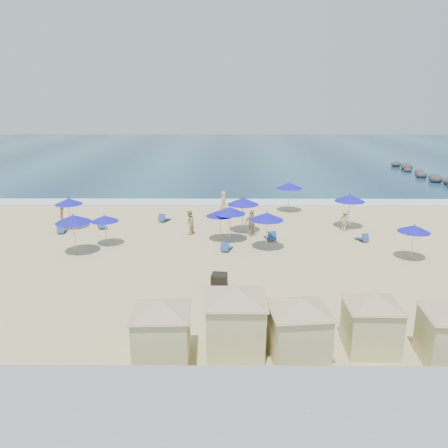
{
  "coord_description": "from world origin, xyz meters",
  "views": [
    {
      "loc": [
        -0.34,
        -24.05,
        9.33
      ],
      "look_at": [
        -0.47,
        3.0,
        1.52
      ],
      "focal_mm": 35.0,
      "sensor_mm": 36.0,
      "label": 1
    }
  ],
  "objects_px": {
    "beachgoer_0": "(62,218)",
    "beachgoer_1": "(189,222)",
    "cabana_2": "(299,321)",
    "umbrella_0": "(73,219)",
    "umbrella_5": "(243,201)",
    "umbrella_4": "(230,210)",
    "umbrella_6": "(267,216)",
    "umbrella_2": "(105,218)",
    "umbrella_3": "(220,213)",
    "trash_bin": "(219,281)",
    "beachgoer_4": "(223,200)",
    "umbrella_1": "(69,201)",
    "cabana_1": "(236,310)",
    "cabana_3": "(372,314)",
    "rock_jetty": "(441,181)",
    "cabana_0": "(161,322)",
    "umbrella_8": "(350,198)",
    "umbrella_9": "(414,229)",
    "beachgoer_2": "(251,223)",
    "umbrella_7": "(289,186)",
    "beachgoer_3": "(345,220)"
  },
  "relations": [
    {
      "from": "beachgoer_0",
      "to": "umbrella_5",
      "type": "bearing_deg",
      "value": 75.99
    },
    {
      "from": "cabana_2",
      "to": "umbrella_0",
      "type": "bearing_deg",
      "value": 136.51
    },
    {
      "from": "umbrella_1",
      "to": "umbrella_5",
      "type": "distance_m",
      "value": 12.81
    },
    {
      "from": "rock_jetty",
      "to": "umbrella_8",
      "type": "xyz_separation_m",
      "value": [
        -15.23,
        -17.53,
        1.91
      ]
    },
    {
      "from": "cabana_3",
      "to": "umbrella_7",
      "type": "xyz_separation_m",
      "value": [
        -0.2,
        21.39,
        0.76
      ]
    },
    {
      "from": "umbrella_6",
      "to": "beachgoer_2",
      "type": "height_order",
      "value": "umbrella_6"
    },
    {
      "from": "beachgoer_0",
      "to": "beachgoer_1",
      "type": "bearing_deg",
      "value": 70.68
    },
    {
      "from": "trash_bin",
      "to": "beachgoer_0",
      "type": "height_order",
      "value": "beachgoer_0"
    },
    {
      "from": "rock_jetty",
      "to": "umbrella_9",
      "type": "bearing_deg",
      "value": -118.64
    },
    {
      "from": "umbrella_5",
      "to": "umbrella_8",
      "type": "xyz_separation_m",
      "value": [
        7.91,
        1.09,
        -0.01
      ]
    },
    {
      "from": "cabana_1",
      "to": "beachgoer_1",
      "type": "relative_size",
      "value": 2.65
    },
    {
      "from": "umbrella_3",
      "to": "umbrella_0",
      "type": "bearing_deg",
      "value": -163.76
    },
    {
      "from": "beachgoer_0",
      "to": "umbrella_9",
      "type": "bearing_deg",
      "value": 64.26
    },
    {
      "from": "umbrella_4",
      "to": "umbrella_6",
      "type": "relative_size",
      "value": 0.99
    },
    {
      "from": "rock_jetty",
      "to": "cabana_3",
      "type": "height_order",
      "value": "cabana_3"
    },
    {
      "from": "rock_jetty",
      "to": "umbrella_0",
      "type": "relative_size",
      "value": 10.32
    },
    {
      "from": "cabana_3",
      "to": "beachgoer_4",
      "type": "height_order",
      "value": "cabana_3"
    },
    {
      "from": "umbrella_7",
      "to": "beachgoer_2",
      "type": "bearing_deg",
      "value": -117.05
    },
    {
      "from": "umbrella_3",
      "to": "rock_jetty",
      "type": "bearing_deg",
      "value": 39.84
    },
    {
      "from": "trash_bin",
      "to": "umbrella_9",
      "type": "relative_size",
      "value": 0.35
    },
    {
      "from": "umbrella_1",
      "to": "umbrella_2",
      "type": "distance_m",
      "value": 5.31
    },
    {
      "from": "cabana_1",
      "to": "cabana_3",
      "type": "height_order",
      "value": "cabana_1"
    },
    {
      "from": "umbrella_2",
      "to": "umbrella_3",
      "type": "bearing_deg",
      "value": 7.38
    },
    {
      "from": "cabana_2",
      "to": "beachgoer_0",
      "type": "bearing_deg",
      "value": 131.35
    },
    {
      "from": "cabana_0",
      "to": "cabana_3",
      "type": "relative_size",
      "value": 1.04
    },
    {
      "from": "rock_jetty",
      "to": "umbrella_1",
      "type": "xyz_separation_m",
      "value": [
        -35.92,
        -17.79,
        1.69
      ]
    },
    {
      "from": "trash_bin",
      "to": "cabana_3",
      "type": "relative_size",
      "value": 0.19
    },
    {
      "from": "umbrella_7",
      "to": "umbrella_8",
      "type": "xyz_separation_m",
      "value": [
        3.78,
        -4.89,
        0.03
      ]
    },
    {
      "from": "umbrella_1",
      "to": "beachgoer_4",
      "type": "relative_size",
      "value": 1.46
    },
    {
      "from": "cabana_2",
      "to": "cabana_3",
      "type": "bearing_deg",
      "value": 12.57
    },
    {
      "from": "umbrella_3",
      "to": "beachgoer_3",
      "type": "distance_m",
      "value": 9.41
    },
    {
      "from": "cabana_1",
      "to": "beachgoer_3",
      "type": "bearing_deg",
      "value": 62.3
    },
    {
      "from": "cabana_0",
      "to": "umbrella_8",
      "type": "distance_m",
      "value": 20.72
    },
    {
      "from": "umbrella_2",
      "to": "umbrella_9",
      "type": "distance_m",
      "value": 19.23
    },
    {
      "from": "umbrella_9",
      "to": "umbrella_6",
      "type": "bearing_deg",
      "value": 168.01
    },
    {
      "from": "beachgoer_1",
      "to": "umbrella_9",
      "type": "bearing_deg",
      "value": 80.02
    },
    {
      "from": "cabana_0",
      "to": "beachgoer_0",
      "type": "distance_m",
      "value": 19.66
    },
    {
      "from": "umbrella_1",
      "to": "beachgoer_2",
      "type": "distance_m",
      "value": 13.53
    },
    {
      "from": "umbrella_1",
      "to": "rock_jetty",
      "type": "bearing_deg",
      "value": 26.35
    },
    {
      "from": "beachgoer_2",
      "to": "umbrella_5",
      "type": "bearing_deg",
      "value": 91.46
    },
    {
      "from": "umbrella_1",
      "to": "beachgoer_1",
      "type": "xyz_separation_m",
      "value": [
        8.98,
        -1.5,
        -1.18
      ]
    },
    {
      "from": "rock_jetty",
      "to": "umbrella_4",
      "type": "height_order",
      "value": "umbrella_4"
    },
    {
      "from": "trash_bin",
      "to": "umbrella_0",
      "type": "bearing_deg",
      "value": 157.67
    },
    {
      "from": "trash_bin",
      "to": "cabana_2",
      "type": "relative_size",
      "value": 0.18
    },
    {
      "from": "umbrella_5",
      "to": "beachgoer_1",
      "type": "xyz_separation_m",
      "value": [
        -3.8,
        -0.66,
        -1.4
      ]
    },
    {
      "from": "trash_bin",
      "to": "beachgoer_4",
      "type": "relative_size",
      "value": 0.47
    },
    {
      "from": "umbrella_1",
      "to": "beachgoer_1",
      "type": "height_order",
      "value": "umbrella_1"
    },
    {
      "from": "beachgoer_1",
      "to": "beachgoer_4",
      "type": "bearing_deg",
      "value": 171.46
    },
    {
      "from": "umbrella_0",
      "to": "umbrella_4",
      "type": "height_order",
      "value": "umbrella_0"
    },
    {
      "from": "umbrella_4",
      "to": "umbrella_5",
      "type": "distance_m",
      "value": 2.34
    }
  ]
}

